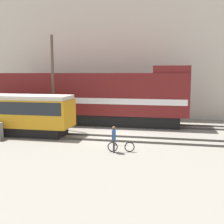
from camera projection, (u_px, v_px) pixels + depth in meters
name	position (u px, v px, depth m)	size (l,w,h in m)	color
ground_plane	(117.00, 137.00, 20.55)	(120.00, 120.00, 0.00)	gray
track_near	(115.00, 138.00, 19.77)	(60.00, 1.50, 0.14)	#47423D
track_far	(127.00, 124.00, 25.20)	(60.00, 1.51, 0.14)	#47423D
building_backdrop	(138.00, 53.00, 31.70)	(46.50, 6.00, 13.72)	beige
freight_locomotive	(90.00, 97.00, 25.60)	(17.84, 3.04, 5.24)	black
streetcar	(12.00, 112.00, 21.18)	(9.24, 2.54, 3.02)	black
bicycle	(121.00, 147.00, 16.57)	(1.59, 0.48, 0.67)	black
person	(114.00, 137.00, 16.35)	(0.28, 0.39, 1.57)	#333333
utility_pole_left	(53.00, 83.00, 23.17)	(0.21, 0.21, 7.71)	#4C3D2D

